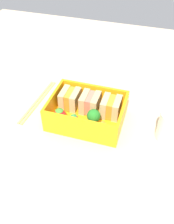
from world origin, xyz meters
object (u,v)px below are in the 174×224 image
(strawberry_far_left, at_px, (74,120))
(drinking_glass, at_px, (171,126))
(sandwich_center, at_px, (111,107))
(sandwich_left, at_px, (70,99))
(sandwich_center_left, at_px, (90,103))
(strawberry_left, at_px, (60,115))
(carrot_stick_far_left, at_px, (108,128))
(broccoli_floret, at_px, (94,116))
(chopstick_pair, at_px, (38,101))

(strawberry_far_left, relative_size, drinking_glass, 0.42)
(sandwich_center, xyz_separation_m, drinking_glass, (0.14, -0.02, 0.00))
(strawberry_far_left, bearing_deg, sandwich_center, 37.86)
(sandwich_left, bearing_deg, sandwich_center_left, 0.00)
(strawberry_left, bearing_deg, strawberry_far_left, -1.51)
(sandwich_center, distance_m, drinking_glass, 0.14)
(strawberry_left, relative_size, strawberry_far_left, 1.22)
(strawberry_left, bearing_deg, carrot_stick_far_left, 1.35)
(sandwich_center_left, xyz_separation_m, drinking_glass, (0.19, -0.02, 0.00))
(sandwich_center, relative_size, carrot_stick_far_left, 1.11)
(broccoli_floret, bearing_deg, strawberry_left, -173.32)
(strawberry_far_left, bearing_deg, sandwich_left, 117.37)
(drinking_glass, bearing_deg, sandwich_center, 170.70)
(sandwich_center, height_order, strawberry_far_left, sandwich_center)
(strawberry_far_left, bearing_deg, carrot_stick_far_left, 2.58)
(sandwich_left, height_order, strawberry_left, sandwich_left)
(chopstick_pair, bearing_deg, carrot_stick_far_left, -15.68)
(chopstick_pair, bearing_deg, sandwich_center_left, -1.42)
(chopstick_pair, bearing_deg, broccoli_floret, -16.83)
(broccoli_floret, height_order, drinking_glass, drinking_glass)
(sandwich_center, relative_size, strawberry_far_left, 1.68)
(sandwich_center_left, bearing_deg, sandwich_center, 0.00)
(sandwich_center_left, height_order, strawberry_far_left, sandwich_center_left)
(sandwich_left, relative_size, broccoli_floret, 1.16)
(broccoli_floret, relative_size, drinking_glass, 0.60)
(strawberry_far_left, height_order, chopstick_pair, strawberry_far_left)
(sandwich_left, relative_size, strawberry_left, 1.38)
(sandwich_left, bearing_deg, drinking_glass, -5.39)
(strawberry_left, relative_size, chopstick_pair, 0.20)
(strawberry_far_left, height_order, drinking_glass, drinking_glass)
(sandwich_left, distance_m, sandwich_center_left, 0.05)
(sandwich_left, relative_size, sandwich_center_left, 1.00)
(sandwich_center_left, distance_m, strawberry_far_left, 0.06)
(sandwich_center_left, xyz_separation_m, sandwich_center, (0.05, 0.00, 0.00))
(sandwich_left, distance_m, drinking_glass, 0.25)
(broccoli_floret, xyz_separation_m, carrot_stick_far_left, (0.04, -0.01, -0.02))
(sandwich_center_left, relative_size, carrot_stick_far_left, 1.11)
(carrot_stick_far_left, relative_size, chopstick_pair, 0.25)
(sandwich_center, distance_m, carrot_stick_far_left, 0.06)
(sandwich_left, height_order, sandwich_center_left, same)
(broccoli_floret, relative_size, carrot_stick_far_left, 0.95)
(sandwich_center, height_order, chopstick_pair, sandwich_center)
(sandwich_left, xyz_separation_m, drinking_glass, (0.24, -0.02, 0.00))
(sandwich_center, height_order, carrot_stick_far_left, sandwich_center)
(sandwich_center_left, relative_size, broccoli_floret, 1.16)
(sandwich_left, bearing_deg, sandwich_center, 0.00)
(sandwich_center, distance_m, chopstick_pair, 0.20)
(broccoli_floret, xyz_separation_m, chopstick_pair, (-0.17, 0.05, -0.04))
(chopstick_pair, xyz_separation_m, drinking_glass, (0.34, -0.03, 0.03))
(drinking_glass, bearing_deg, chopstick_pair, 175.49)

